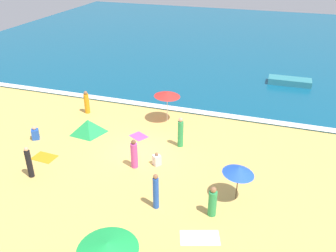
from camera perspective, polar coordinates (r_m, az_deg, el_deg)
The scene contains 19 objects.
ground_plane at distance 21.65m, azimuth -4.32°, elevation -4.07°, with size 60.00×60.00×0.00m, color #EDBC60.
ocean_water at distance 46.87m, azimuth 9.02°, elevation 13.51°, with size 60.00×44.00×0.10m, color #0F567A.
wave_breaker_foam at distance 26.81m, azimuth 0.74°, elevation 2.90°, with size 57.00×0.70×0.01m, color white.
beach_umbrella_1 at distance 24.22m, azimuth -0.13°, elevation 5.15°, with size 2.10×2.09×2.28m.
beach_umbrella_2 at distance 13.04m, azimuth -9.68°, elevation -18.43°, with size 2.91×2.91×2.26m.
beach_umbrella_7 at distance 17.31m, azimuth 11.27°, elevation -6.97°, with size 1.79×1.76×1.95m.
beach_tent at distance 23.82m, azimuth -12.64°, elevation -0.12°, with size 2.37×2.27×1.03m.
beachgoer_1 at distance 24.23m, azimuth -20.48°, elevation -1.15°, with size 0.60×0.60×0.91m.
beachgoer_2 at distance 20.36m, azimuth -21.36°, elevation -5.49°, with size 0.41×0.41×1.84m.
beachgoer_3 at distance 20.22m, azimuth -1.81°, elevation -5.40°, with size 0.56×0.56×0.80m.
beachgoer_4 at distance 16.94m, azimuth -1.96°, elevation -10.46°, with size 0.39×0.39×1.91m.
beachgoer_5 at distance 16.78m, azimuth 7.14°, elevation -12.00°, with size 0.44×0.44×1.58m.
beachgoer_6 at distance 26.65m, azimuth -12.88°, elevation 3.65°, with size 0.52×0.52×1.71m.
beachgoer_7 at distance 21.68m, azimuth 2.02°, elevation -1.09°, with size 0.46×0.46×1.95m.
beachgoer_8 at distance 19.87m, azimuth -5.43°, elevation -4.56°, with size 0.42×0.42×1.75m.
beach_towel_0 at distance 23.25m, azimuth -4.71°, elevation -1.65°, with size 1.35×1.27×0.01m.
beach_towel_2 at distance 22.24m, azimuth -19.17°, elevation -4.77°, with size 1.41×1.03×0.01m.
beach_towel_3 at distance 16.13m, azimuth 5.11°, elevation -17.38°, with size 1.90×1.39×0.01m.
small_boat_0 at distance 33.02m, azimuth 18.89°, elevation 6.79°, with size 3.62×1.36×0.53m.
Camera 1 is at (7.28, -16.88, 11.44)m, focal length 38.08 mm.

